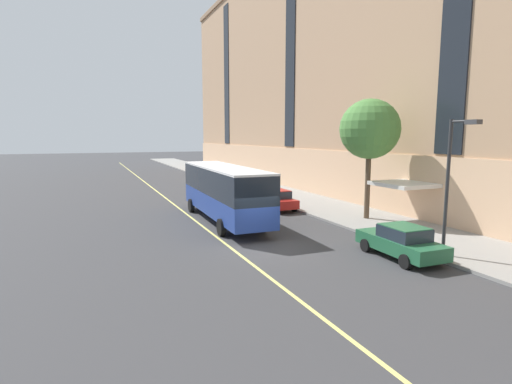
# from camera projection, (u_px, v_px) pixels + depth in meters

# --- Properties ---
(ground_plane) EXTENTS (260.00, 260.00, 0.00)m
(ground_plane) POSITION_uv_depth(u_px,v_px,m) (264.00, 249.00, 20.16)
(ground_plane) COLOR #38383A
(sidewalk) EXTENTS (5.83, 160.00, 0.15)m
(sidewalk) POSITION_uv_depth(u_px,v_px,m) (374.00, 221.00, 26.51)
(sidewalk) COLOR gray
(sidewalk) RESTS_ON ground
(city_bus) EXTENTS (3.07, 12.19, 3.69)m
(city_bus) POSITION_uv_depth(u_px,v_px,m) (224.00, 190.00, 26.33)
(city_bus) COLOR navy
(city_bus) RESTS_ON ground
(parked_car_darkgray_0) EXTENTS (1.94, 4.40, 1.56)m
(parked_car_darkgray_0) POSITION_uv_depth(u_px,v_px,m) (231.00, 185.00, 40.34)
(parked_car_darkgray_0) COLOR #4C4C51
(parked_car_darkgray_0) RESTS_ON ground
(parked_car_red_1) EXTENTS (1.90, 4.40, 1.56)m
(parked_car_red_1) POSITION_uv_depth(u_px,v_px,m) (276.00, 200.00, 30.92)
(parked_car_red_1) COLOR #B21E19
(parked_car_red_1) RESTS_ON ground
(parked_car_green_2) EXTENTS (2.12, 4.51, 1.56)m
(parked_car_green_2) POSITION_uv_depth(u_px,v_px,m) (401.00, 242.00, 18.58)
(parked_car_green_2) COLOR #23603D
(parked_car_green_2) RESTS_ON ground
(parked_car_darkgray_3) EXTENTS (2.11, 4.57, 1.56)m
(parked_car_darkgray_3) POSITION_uv_depth(u_px,v_px,m) (209.00, 178.00, 47.08)
(parked_car_darkgray_3) COLOR #4C4C51
(parked_car_darkgray_3) RESTS_ON ground
(street_tree_mid_block) EXTENTS (3.95, 3.95, 7.94)m
(street_tree_mid_block) POSITION_uv_depth(u_px,v_px,m) (370.00, 130.00, 26.24)
(street_tree_mid_block) COLOR brown
(street_tree_mid_block) RESTS_ON sidewalk
(street_lamp) EXTENTS (0.36, 1.48, 6.24)m
(street_lamp) POSITION_uv_depth(u_px,v_px,m) (453.00, 173.00, 17.85)
(street_lamp) COLOR #2D2D30
(street_lamp) RESTS_ON sidewalk
(lane_centerline) EXTENTS (0.16, 140.00, 0.01)m
(lane_centerline) POSITION_uv_depth(u_px,v_px,m) (218.00, 238.00, 22.31)
(lane_centerline) COLOR #E0D66B
(lane_centerline) RESTS_ON ground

